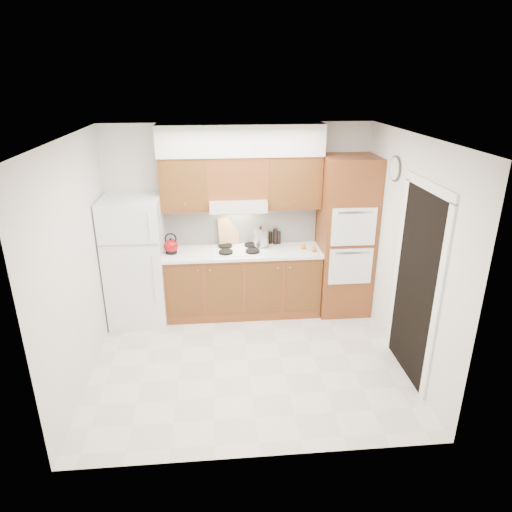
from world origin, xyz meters
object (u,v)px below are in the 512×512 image
(oven_cabinet, at_px, (345,237))
(stock_pot, at_px, (261,237))
(kettle, at_px, (171,246))
(fridge, at_px, (136,261))

(oven_cabinet, relative_size, stock_pot, 9.45)
(kettle, distance_m, stock_pot, 1.22)
(oven_cabinet, xyz_separation_m, stock_pot, (-1.16, 0.14, -0.01))
(kettle, bearing_deg, fridge, -179.36)
(fridge, xyz_separation_m, stock_pot, (1.69, 0.18, 0.23))
(fridge, distance_m, oven_cabinet, 2.86)
(oven_cabinet, height_order, stock_pot, oven_cabinet)
(fridge, bearing_deg, kettle, 3.94)
(kettle, relative_size, stock_pot, 0.81)
(fridge, relative_size, kettle, 9.17)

